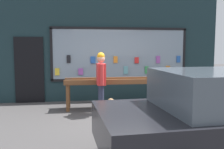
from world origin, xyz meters
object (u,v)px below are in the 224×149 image
object	(u,v)px
small_dog	(115,104)
sandwich_board_sign	(196,91)
display_table_main	(116,84)
person_browsing	(101,78)

from	to	relation	value
small_dog	sandwich_board_sign	xyz separation A→B (m)	(2.58, 0.66, 0.16)
small_dog	sandwich_board_sign	size ratio (longest dim) A/B	0.55
display_table_main	person_browsing	xyz separation A→B (m)	(-0.49, -0.56, 0.24)
small_dog	sandwich_board_sign	world-z (taller)	sandwich_board_sign
person_browsing	sandwich_board_sign	bearing A→B (deg)	-80.31
sandwich_board_sign	small_dog	bearing A→B (deg)	-174.94
small_dog	sandwich_board_sign	bearing A→B (deg)	-108.22
person_browsing	small_dog	xyz separation A→B (m)	(0.34, -0.17, -0.66)
person_browsing	small_dog	distance (m)	0.77
display_table_main	person_browsing	world-z (taller)	person_browsing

